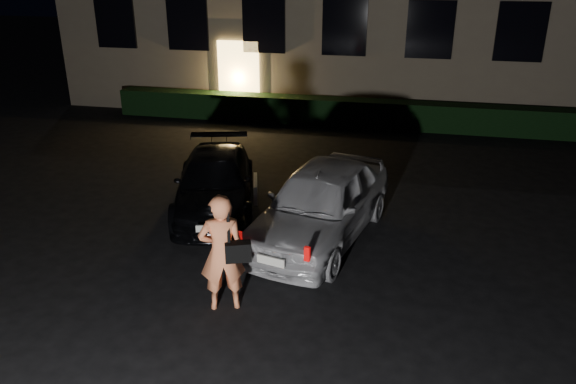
# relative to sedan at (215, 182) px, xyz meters

# --- Properties ---
(ground) EXTENTS (80.00, 80.00, 0.00)m
(ground) POSITION_rel_sedan_xyz_m (1.81, -3.47, -0.58)
(ground) COLOR black
(ground) RESTS_ON ground
(hedge) EXTENTS (15.00, 0.70, 0.85)m
(hedge) POSITION_rel_sedan_xyz_m (1.81, 7.03, -0.16)
(hedge) COLOR black
(hedge) RESTS_ON ground
(sedan) EXTENTS (2.62, 4.28, 1.16)m
(sedan) POSITION_rel_sedan_xyz_m (0.00, 0.00, 0.00)
(sedan) COLOR black
(sedan) RESTS_ON ground
(hatch) EXTENTS (2.66, 4.57, 1.46)m
(hatch) POSITION_rel_sedan_xyz_m (2.45, -0.93, 0.15)
(hatch) COLOR silver
(hatch) RESTS_ON ground
(man) EXTENTS (0.88, 0.67, 1.90)m
(man) POSITION_rel_sedan_xyz_m (1.36, -3.57, 0.37)
(man) COLOR #F48553
(man) RESTS_ON ground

